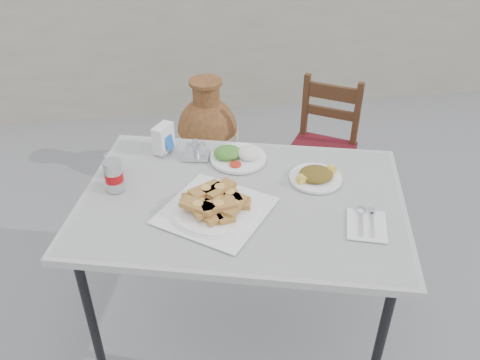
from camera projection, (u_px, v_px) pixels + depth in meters
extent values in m
plane|color=#606062|center=(213.00, 319.00, 2.64)|extent=(80.00, 80.00, 0.00)
cylinder|color=black|center=(92.00, 323.00, 2.13)|extent=(0.04, 0.04, 0.78)
cylinder|color=black|center=(378.00, 351.00, 2.02)|extent=(0.04, 0.04, 0.78)
cylinder|color=black|center=(141.00, 214.00, 2.74)|extent=(0.04, 0.04, 0.78)
cylinder|color=black|center=(363.00, 230.00, 2.62)|extent=(0.04, 0.04, 0.78)
cube|color=white|center=(242.00, 201.00, 2.14)|extent=(1.55, 1.25, 0.03)
cube|color=white|center=(242.00, 197.00, 2.13)|extent=(1.50, 1.20, 0.01)
cube|color=white|center=(216.00, 210.00, 2.05)|extent=(0.55, 0.55, 0.00)
cylinder|color=white|center=(216.00, 208.00, 2.05)|extent=(0.35, 0.35, 0.02)
cylinder|color=white|center=(216.00, 209.00, 2.05)|extent=(0.36, 0.36, 0.01)
cylinder|color=white|center=(238.00, 158.00, 2.37)|extent=(0.26, 0.26, 0.01)
ellipsoid|color=white|center=(249.00, 153.00, 2.35)|extent=(0.11, 0.11, 0.06)
ellipsoid|color=#3D7321|center=(228.00, 153.00, 2.36)|extent=(0.13, 0.12, 0.05)
cylinder|color=red|center=(235.00, 164.00, 2.30)|extent=(0.05, 0.05, 0.01)
cylinder|color=white|center=(316.00, 178.00, 2.23)|extent=(0.23, 0.23, 0.01)
ellipsoid|color=#2E6018|center=(316.00, 174.00, 2.22)|extent=(0.15, 0.14, 0.04)
cylinder|color=gold|center=(302.00, 179.00, 2.19)|extent=(0.05, 0.04, 0.04)
cylinder|color=gold|center=(331.00, 170.00, 2.25)|extent=(0.05, 0.04, 0.04)
cylinder|color=silver|center=(114.00, 175.00, 2.14)|extent=(0.08, 0.08, 0.14)
cylinder|color=#BA0D12|center=(114.00, 177.00, 2.14)|extent=(0.08, 0.08, 0.04)
cylinder|color=silver|center=(111.00, 162.00, 2.10)|extent=(0.07, 0.07, 0.00)
cylinder|color=white|center=(113.00, 164.00, 2.24)|extent=(0.07, 0.07, 0.10)
cylinder|color=black|center=(114.00, 168.00, 2.26)|extent=(0.06, 0.06, 0.06)
cube|color=white|center=(163.00, 138.00, 2.40)|extent=(0.11, 0.12, 0.13)
cube|color=blue|center=(169.00, 142.00, 2.40)|extent=(0.05, 0.06, 0.08)
cube|color=silver|center=(196.00, 155.00, 2.39)|extent=(0.14, 0.12, 0.01)
cylinder|color=white|center=(190.00, 151.00, 2.34)|extent=(0.03, 0.03, 0.07)
cylinder|color=white|center=(203.00, 150.00, 2.35)|extent=(0.03, 0.03, 0.07)
cylinder|color=silver|center=(195.00, 146.00, 2.39)|extent=(0.03, 0.03, 0.06)
cube|color=white|center=(367.00, 225.00, 1.98)|extent=(0.21, 0.23, 0.00)
cube|color=silver|center=(361.00, 223.00, 1.97)|extent=(0.06, 0.15, 0.00)
ellipsoid|color=silver|center=(361.00, 209.00, 2.04)|extent=(0.04, 0.05, 0.01)
cube|color=silver|center=(373.00, 225.00, 1.97)|extent=(0.06, 0.15, 0.00)
cube|color=silver|center=(372.00, 211.00, 2.04)|extent=(0.04, 0.05, 0.00)
cube|color=#36190E|center=(285.00, 191.00, 3.22)|extent=(0.05, 0.05, 0.41)
cube|color=#36190E|center=(336.00, 204.00, 3.11)|extent=(0.05, 0.05, 0.41)
cube|color=#36190E|center=(301.00, 165.00, 3.47)|extent=(0.05, 0.05, 0.41)
cube|color=#36190E|center=(348.00, 176.00, 3.36)|extent=(0.05, 0.05, 0.41)
cube|color=maroon|center=(320.00, 153.00, 3.16)|extent=(0.53, 0.53, 0.05)
cube|color=#36190E|center=(305.00, 108.00, 3.22)|extent=(0.05, 0.05, 0.46)
cube|color=#36190E|center=(357.00, 118.00, 3.12)|extent=(0.05, 0.05, 0.46)
cube|color=#36190E|center=(333.00, 92.00, 3.09)|extent=(0.32, 0.22, 0.09)
cube|color=#36190E|center=(330.00, 113.00, 3.17)|extent=(0.32, 0.22, 0.05)
cylinder|color=brown|center=(209.00, 171.00, 3.71)|extent=(0.32, 0.32, 0.08)
ellipsoid|color=brown|center=(208.00, 133.00, 3.54)|extent=(0.42, 0.42, 0.53)
cylinder|color=beige|center=(208.00, 133.00, 3.54)|extent=(0.43, 0.43, 0.06)
cylinder|color=brown|center=(206.00, 95.00, 3.37)|extent=(0.18, 0.18, 0.16)
cylinder|color=brown|center=(206.00, 82.00, 3.32)|extent=(0.22, 0.22, 0.03)
cube|color=#AAA28E|center=(178.00, 43.00, 4.33)|extent=(6.00, 0.25, 1.20)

